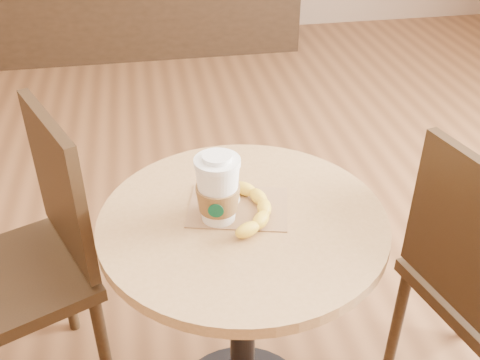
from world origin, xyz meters
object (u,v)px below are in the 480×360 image
(chair_left, at_px, (31,258))
(muffin, at_px, (223,199))
(cafe_table, at_px, (243,284))
(coffee_cup, at_px, (218,191))
(banana, at_px, (248,205))

(chair_left, height_order, muffin, chair_left)
(cafe_table, bearing_deg, muffin, 146.38)
(coffee_cup, height_order, banana, coffee_cup)
(coffee_cup, xyz_separation_m, muffin, (0.02, 0.03, -0.04))
(cafe_table, height_order, banana, banana)
(chair_left, relative_size, banana, 3.69)
(coffee_cup, bearing_deg, chair_left, 169.77)
(coffee_cup, distance_m, banana, 0.10)
(cafe_table, distance_m, banana, 0.24)
(chair_left, height_order, coffee_cup, coffee_cup)
(chair_left, height_order, banana, chair_left)
(muffin, relative_size, banana, 0.32)
(cafe_table, relative_size, muffin, 9.26)
(cafe_table, height_order, chair_left, chair_left)
(banana, bearing_deg, muffin, 168.88)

